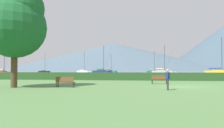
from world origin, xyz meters
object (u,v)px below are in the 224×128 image
object	(u,v)px
park_bench_under_tree	(65,81)
person_seated_viewer	(168,78)
sailboat_slip_0	(154,72)
sailboat_slip_2	(110,72)
sailboat_slip_4	(44,72)
sailboat_slip_5	(102,72)
park_bench_near_path	(160,79)
park_tree	(17,23)
sailboat_slip_9	(3,73)
sailboat_slip_3	(163,72)
sailboat_slip_6	(84,71)
sailboat_slip_7	(220,72)

from	to	relation	value
park_bench_under_tree	person_seated_viewer	distance (m)	8.94
sailboat_slip_0	sailboat_slip_2	xyz separation A→B (m)	(-21.12, -2.34, -0.02)
sailboat_slip_4	person_seated_viewer	bearing A→B (deg)	-44.54
sailboat_slip_0	sailboat_slip_5	world-z (taller)	sailboat_slip_5
sailboat_slip_5	park_bench_near_path	distance (m)	60.66
sailboat_slip_4	sailboat_slip_2	bearing A→B (deg)	25.58
sailboat_slip_0	park_bench_near_path	bearing A→B (deg)	-85.45
sailboat_slip_4	park_tree	xyz separation A→B (m)	(35.25, -78.25, 5.23)
sailboat_slip_4	park_bench_near_path	distance (m)	86.52
sailboat_slip_9	sailboat_slip_3	bearing A→B (deg)	43.15
sailboat_slip_0	sailboat_slip_6	distance (m)	35.02
sailboat_slip_7	person_seated_viewer	size ratio (longest dim) A/B	6.79
sailboat_slip_7	park_bench_under_tree	world-z (taller)	sailboat_slip_7
sailboat_slip_4	sailboat_slip_9	bearing A→B (deg)	-64.51
sailboat_slip_0	sailboat_slip_2	size ratio (longest dim) A/B	1.16
sailboat_slip_9	sailboat_slip_2	bearing A→B (deg)	80.17
sailboat_slip_7	park_bench_under_tree	bearing A→B (deg)	-105.25
sailboat_slip_3	sailboat_slip_6	bearing A→B (deg)	165.00
sailboat_slip_0	sailboat_slip_2	bearing A→B (deg)	-166.07
sailboat_slip_3	sailboat_slip_5	world-z (taller)	sailboat_slip_5
sailboat_slip_2	person_seated_viewer	size ratio (longest dim) A/B	5.62
sailboat_slip_5	person_seated_viewer	xyz separation A→B (m)	(17.16, -65.20, 0.23)
sailboat_slip_5	sailboat_slip_6	bearing A→B (deg)	144.15
sailboat_slip_0	sailboat_slip_4	distance (m)	53.39
sailboat_slip_4	sailboat_slip_6	world-z (taller)	sailboat_slip_6
sailboat_slip_0	sailboat_slip_6	size ratio (longest dim) A/B	0.97
sailboat_slip_3	park_bench_near_path	bearing A→B (deg)	-76.95
person_seated_viewer	park_tree	xyz separation A→B (m)	(-13.10, 0.52, 4.81)
sailboat_slip_2	park_bench_near_path	distance (m)	80.04
sailboat_slip_7	park_tree	size ratio (longest dim) A/B	1.25
sailboat_slip_6	sailboat_slip_9	world-z (taller)	sailboat_slip_9
sailboat_slip_3	sailboat_slip_7	distance (m)	19.28
sailboat_slip_0	park_tree	xyz separation A→B (m)	(-17.40, -87.09, 5.15)
sailboat_slip_0	sailboat_slip_3	world-z (taller)	sailboat_slip_0
park_tree	sailboat_slip_4	bearing A→B (deg)	114.25
park_bench_under_tree	park_tree	world-z (taller)	park_tree
sailboat_slip_9	sailboat_slip_4	bearing A→B (deg)	116.46
sailboat_slip_0	sailboat_slip_7	size ratio (longest dim) A/B	0.96
sailboat_slip_3	park_tree	xyz separation A→B (m)	(-19.16, -59.88, 5.05)
sailboat_slip_3	person_seated_viewer	distance (m)	60.70
sailboat_slip_3	person_seated_viewer	world-z (taller)	sailboat_slip_3
sailboat_slip_6	park_bench_near_path	world-z (taller)	sailboat_slip_6
sailboat_slip_6	park_bench_near_path	size ratio (longest dim) A/B	6.11
sailboat_slip_4	park_bench_under_tree	distance (m)	86.94
sailboat_slip_5	sailboat_slip_6	size ratio (longest dim) A/B	1.01
sailboat_slip_9	park_bench_under_tree	size ratio (longest dim) A/B	6.49
sailboat_slip_5	park_bench_under_tree	bearing A→B (deg)	-61.84
sailboat_slip_4	sailboat_slip_5	bearing A→B (deg)	-9.59
sailboat_slip_2	sailboat_slip_5	xyz separation A→B (m)	(-0.34, -20.07, 0.13)
sailboat_slip_3	park_bench_near_path	size ratio (longest dim) A/B	5.77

